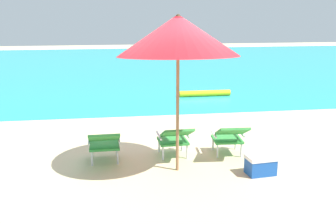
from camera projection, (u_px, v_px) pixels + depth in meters
name	position (u px, v px, depth m)	size (l,w,h in m)	color
ground_plane	(149.00, 106.00, 11.21)	(40.00, 40.00, 0.00)	beige
ocean_band	(132.00, 67.00, 18.80)	(40.00, 18.00, 0.01)	#28B2B7
swim_buoy	(205.00, 93.00, 12.42)	(0.18, 0.18, 1.60)	yellow
lounge_chair_left	(104.00, 142.00, 6.90)	(0.56, 0.89, 0.68)	#338E3D
lounge_chair_center	(175.00, 137.00, 7.17)	(0.57, 0.90, 0.68)	#338E3D
lounge_chair_right	(229.00, 136.00, 7.26)	(0.59, 0.91, 0.68)	#338E3D
beach_umbrella_center	(178.00, 36.00, 6.19)	(1.97, 2.01, 2.62)	olive
cooler_box	(261.00, 165.00, 6.54)	(0.50, 0.37, 0.32)	#194CA5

